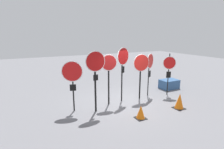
{
  "coord_description": "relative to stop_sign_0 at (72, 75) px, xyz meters",
  "views": [
    {
      "loc": [
        -4.13,
        -6.85,
        3.24
      ],
      "look_at": [
        -0.7,
        0.0,
        1.47
      ],
      "focal_mm": 28.0,
      "sensor_mm": 36.0,
      "label": 1
    }
  ],
  "objects": [
    {
      "name": "ground_plane",
      "position": [
        2.47,
        -0.1,
        -1.6
      ],
      "size": [
        40.0,
        40.0,
        0.0
      ],
      "primitive_type": "plane",
      "color": "slate"
    },
    {
      "name": "stop_sign_0",
      "position": [
        0.0,
        0.0,
        0.0
      ],
      "size": [
        0.82,
        0.31,
        2.19
      ],
      "rotation": [
        0.0,
        0.0,
        -0.33
      ],
      "color": "black",
      "rests_on": "ground"
    },
    {
      "name": "stop_sign_1",
      "position": [
        0.84,
        -0.46,
        0.25
      ],
      "size": [
        0.84,
        0.14,
        2.6
      ],
      "rotation": [
        0.0,
        0.0,
        0.0
      ],
      "color": "black",
      "rests_on": "ground"
    },
    {
      "name": "stop_sign_2",
      "position": [
        1.67,
        0.03,
        0.1
      ],
      "size": [
        0.73,
        0.2,
        2.37
      ],
      "rotation": [
        0.0,
        0.0,
        -0.22
      ],
      "color": "black",
      "rests_on": "ground"
    },
    {
      "name": "stop_sign_3",
      "position": [
        2.45,
        0.11,
        0.38
      ],
      "size": [
        0.78,
        0.34,
        2.64
      ],
      "rotation": [
        0.0,
        0.0,
        0.39
      ],
      "color": "black",
      "rests_on": "ground"
    },
    {
      "name": "stop_sign_4",
      "position": [
        3.42,
        -0.01,
        0.05
      ],
      "size": [
        0.86,
        0.17,
        2.3
      ],
      "rotation": [
        0.0,
        0.0,
        -0.1
      ],
      "color": "black",
      "rests_on": "ground"
    },
    {
      "name": "stop_sign_5",
      "position": [
        4.12,
        0.19,
        0.11
      ],
      "size": [
        0.69,
        0.4,
        2.27
      ],
      "rotation": [
        0.0,
        0.0,
        0.51
      ],
      "color": "black",
      "rests_on": "ground"
    },
    {
      "name": "stop_sign_6",
      "position": [
        5.1,
        -0.19,
        -0.01
      ],
      "size": [
        0.6,
        0.36,
        2.25
      ],
      "rotation": [
        0.0,
        0.0,
        -0.52
      ],
      "color": "black",
      "rests_on": "ground"
    },
    {
      "name": "traffic_cone_0",
      "position": [
        4.27,
        -1.79,
        -1.26
      ],
      "size": [
        0.46,
        0.46,
        0.7
      ],
      "color": "black",
      "rests_on": "ground"
    },
    {
      "name": "traffic_cone_1",
      "position": [
        2.18,
        -1.81,
        -1.33
      ],
      "size": [
        0.41,
        0.41,
        0.55
      ],
      "color": "black",
      "rests_on": "ground"
    },
    {
      "name": "storage_crate",
      "position": [
        6.04,
        0.65,
        -1.33
      ],
      "size": [
        1.08,
        0.73,
        0.54
      ],
      "color": "#335684",
      "rests_on": "ground"
    }
  ]
}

